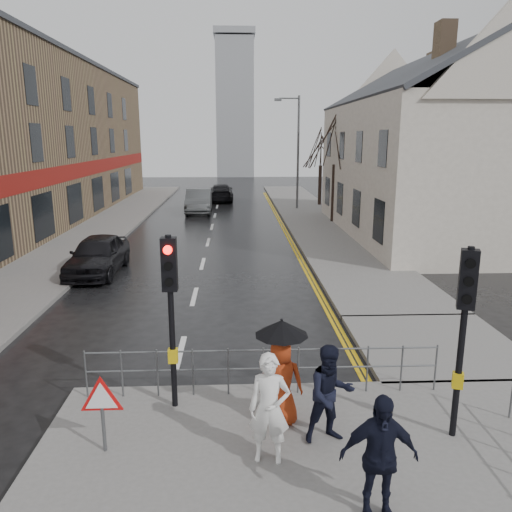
{
  "coord_description": "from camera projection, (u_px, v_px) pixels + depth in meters",
  "views": [
    {
      "loc": [
        1.41,
        -8.67,
        5.24
      ],
      "look_at": [
        1.97,
        4.61,
        2.08
      ],
      "focal_mm": 35.0,
      "sensor_mm": 36.0,
      "label": 1
    }
  ],
  "objects": [
    {
      "name": "ground",
      "position": [
        164.0,
        418.0,
        9.58
      ],
      "size": [
        120.0,
        120.0,
        0.0
      ],
      "primitive_type": "plane",
      "color": "black",
      "rests_on": "ground"
    },
    {
      "name": "left_pavement",
      "position": [
        111.0,
        221.0,
        31.66
      ],
      "size": [
        4.0,
        44.0,
        0.14
      ],
      "primitive_type": "cube",
      "color": "#605E5B",
      "rests_on": "ground"
    },
    {
      "name": "right_pavement",
      "position": [
        310.0,
        215.0,
        34.13
      ],
      "size": [
        4.0,
        40.0,
        0.14
      ],
      "primitive_type": "cube",
      "color": "#605E5B",
      "rests_on": "ground"
    },
    {
      "name": "pavement_bridge_right",
      "position": [
        435.0,
        345.0,
        12.74
      ],
      "size": [
        4.0,
        4.2,
        0.14
      ],
      "primitive_type": "cube",
      "color": "#605E5B",
      "rests_on": "ground"
    },
    {
      "name": "building_left_terrace",
      "position": [
        7.0,
        142.0,
        29.32
      ],
      "size": [
        8.0,
        42.0,
        10.0
      ],
      "primitive_type": "cube",
      "color": "brown",
      "rests_on": "ground"
    },
    {
      "name": "building_right_cream",
      "position": [
        434.0,
        146.0,
        26.46
      ],
      "size": [
        9.0,
        16.4,
        10.1
      ],
      "color": "beige",
      "rests_on": "ground"
    },
    {
      "name": "church_tower",
      "position": [
        235.0,
        109.0,
        67.82
      ],
      "size": [
        5.0,
        5.0,
        18.0
      ],
      "primitive_type": "cube",
      "color": "gray",
      "rests_on": "ground"
    },
    {
      "name": "traffic_signal_near_left",
      "position": [
        170.0,
        292.0,
        9.21
      ],
      "size": [
        0.28,
        0.27,
        3.4
      ],
      "color": "black",
      "rests_on": "near_pavement"
    },
    {
      "name": "traffic_signal_near_right",
      "position": [
        465.0,
        310.0,
        8.25
      ],
      "size": [
        0.34,
        0.33,
        3.4
      ],
      "color": "black",
      "rests_on": "near_pavement"
    },
    {
      "name": "guard_railing_front",
      "position": [
        263.0,
        361.0,
        10.04
      ],
      "size": [
        7.14,
        0.04,
        1.0
      ],
      "color": "#595B5E",
      "rests_on": "near_pavement"
    },
    {
      "name": "warning_sign",
      "position": [
        102.0,
        402.0,
        8.13
      ],
      "size": [
        0.8,
        0.07,
        1.35
      ],
      "color": "#595B5E",
      "rests_on": "near_pavement"
    },
    {
      "name": "street_lamp",
      "position": [
        296.0,
        145.0,
        35.94
      ],
      "size": [
        1.83,
        0.25,
        8.0
      ],
      "color": "#595B5E",
      "rests_on": "right_pavement"
    },
    {
      "name": "tree_near",
      "position": [
        335.0,
        139.0,
        30.08
      ],
      "size": [
        2.4,
        2.4,
        6.58
      ],
      "color": "black",
      "rests_on": "right_pavement"
    },
    {
      "name": "tree_far",
      "position": [
        321.0,
        149.0,
        38.04
      ],
      "size": [
        2.4,
        2.4,
        5.64
      ],
      "color": "black",
      "rests_on": "right_pavement"
    },
    {
      "name": "pedestrian_a",
      "position": [
        269.0,
        409.0,
        7.91
      ],
      "size": [
        0.73,
        0.53,
        1.83
      ],
      "primitive_type": "imported",
      "rotation": [
        0.0,
        0.0,
        -0.15
      ],
      "color": "white",
      "rests_on": "near_pavement"
    },
    {
      "name": "pedestrian_b",
      "position": [
        330.0,
        394.0,
        8.44
      ],
      "size": [
        0.95,
        0.81,
        1.74
      ],
      "primitive_type": "imported",
      "rotation": [
        0.0,
        0.0,
        0.19
      ],
      "color": "black",
      "rests_on": "near_pavement"
    },
    {
      "name": "pedestrian_with_umbrella",
      "position": [
        281.0,
        367.0,
        8.93
      ],
      "size": [
        0.96,
        0.96,
        1.99
      ],
      "color": "#AD3514",
      "rests_on": "near_pavement"
    },
    {
      "name": "pedestrian_d",
      "position": [
        379.0,
        457.0,
        6.71
      ],
      "size": [
        1.08,
        0.47,
        1.83
      ],
      "primitive_type": "imported",
      "rotation": [
        0.0,
        0.0,
        -0.02
      ],
      "color": "black",
      "rests_on": "near_pavement"
    },
    {
      "name": "car_parked",
      "position": [
        98.0,
        255.0,
        19.54
      ],
      "size": [
        1.88,
        4.5,
        1.52
      ],
      "primitive_type": "imported",
      "rotation": [
        0.0,
        0.0,
        -0.02
      ],
      "color": "black",
      "rests_on": "ground"
    },
    {
      "name": "car_mid",
      "position": [
        199.0,
        201.0,
        35.59
      ],
      "size": [
        1.84,
        5.02,
        1.64
      ],
      "primitive_type": "imported",
      "rotation": [
        0.0,
        0.0,
        0.02
      ],
      "color": "#414445",
      "rests_on": "ground"
    },
    {
      "name": "car_far",
      "position": [
        221.0,
        192.0,
        42.11
      ],
      "size": [
        2.2,
        5.01,
        1.43
      ],
      "primitive_type": "imported",
      "rotation": [
        0.0,
        0.0,
        3.18
      ],
      "color": "black",
      "rests_on": "ground"
    }
  ]
}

